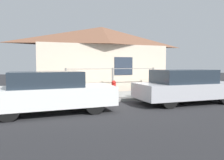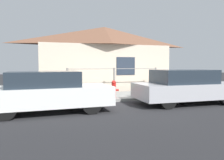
{
  "view_description": "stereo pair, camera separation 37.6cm",
  "coord_description": "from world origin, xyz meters",
  "px_view_note": "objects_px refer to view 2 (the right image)",
  "views": [
    {
      "loc": [
        -3.86,
        -8.39,
        1.56
      ],
      "look_at": [
        -0.73,
        0.3,
        0.9
      ],
      "focal_mm": 35.0,
      "sensor_mm": 36.0,
      "label": 1
    },
    {
      "loc": [
        -3.5,
        -8.51,
        1.56
      ],
      "look_at": [
        -0.73,
        0.3,
        0.9
      ],
      "focal_mm": 35.0,
      "sensor_mm": 36.0,
      "label": 2
    }
  ],
  "objects_px": {
    "fire_hydrant": "(114,89)",
    "potted_plant_by_fence": "(56,89)",
    "car_right": "(186,87)",
    "car_left": "(48,92)",
    "potted_plant_near_hydrant": "(102,89)"
  },
  "relations": [
    {
      "from": "potted_plant_by_fence",
      "to": "car_left",
      "type": "bearing_deg",
      "value": -98.23
    },
    {
      "from": "potted_plant_near_hydrant",
      "to": "fire_hydrant",
      "type": "bearing_deg",
      "value": -80.73
    },
    {
      "from": "car_right",
      "to": "potted_plant_near_hydrant",
      "type": "relative_size",
      "value": 8.46
    },
    {
      "from": "potted_plant_by_fence",
      "to": "fire_hydrant",
      "type": "bearing_deg",
      "value": -28.55
    },
    {
      "from": "car_left",
      "to": "potted_plant_by_fence",
      "type": "relative_size",
      "value": 6.89
    },
    {
      "from": "potted_plant_by_fence",
      "to": "potted_plant_near_hydrant",
      "type": "bearing_deg",
      "value": 0.11
    },
    {
      "from": "fire_hydrant",
      "to": "potted_plant_by_fence",
      "type": "bearing_deg",
      "value": 151.45
    },
    {
      "from": "car_left",
      "to": "fire_hydrant",
      "type": "height_order",
      "value": "car_left"
    },
    {
      "from": "car_right",
      "to": "potted_plant_by_fence",
      "type": "bearing_deg",
      "value": 151.66
    },
    {
      "from": "car_right",
      "to": "fire_hydrant",
      "type": "relative_size",
      "value": 5.43
    },
    {
      "from": "potted_plant_near_hydrant",
      "to": "potted_plant_by_fence",
      "type": "bearing_deg",
      "value": -179.89
    },
    {
      "from": "fire_hydrant",
      "to": "potted_plant_by_fence",
      "type": "distance_m",
      "value": 2.65
    },
    {
      "from": "car_right",
      "to": "potted_plant_by_fence",
      "type": "distance_m",
      "value": 5.58
    },
    {
      "from": "potted_plant_near_hydrant",
      "to": "car_left",
      "type": "bearing_deg",
      "value": -132.38
    },
    {
      "from": "car_left",
      "to": "potted_plant_near_hydrant",
      "type": "relative_size",
      "value": 8.25
    }
  ]
}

